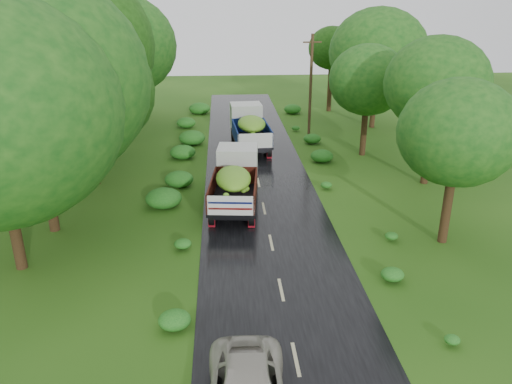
{
  "coord_description": "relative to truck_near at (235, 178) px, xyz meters",
  "views": [
    {
      "loc": [
        -2.14,
        -12.59,
        10.74
      ],
      "look_at": [
        -0.56,
        10.18,
        1.7
      ],
      "focal_mm": 35.0,
      "sensor_mm": 36.0,
      "label": 1
    }
  ],
  "objects": [
    {
      "name": "utility_pole",
      "position": [
        6.21,
        12.86,
        2.61
      ],
      "size": [
        1.42,
        0.24,
        8.08
      ],
      "rotation": [
        0.0,
        0.0,
        0.1
      ],
      "color": "#382616",
      "rests_on": "ground"
    },
    {
      "name": "shrubs",
      "position": [
        1.5,
        1.34,
        -1.19
      ],
      "size": [
        11.9,
        44.0,
        0.7
      ],
      "color": "#145819",
      "rests_on": "ground"
    },
    {
      "name": "road_lines",
      "position": [
        1.5,
        -6.66,
        -1.52
      ],
      "size": [
        0.12,
        69.6,
        0.0
      ],
      "color": "#BFB78C",
      "rests_on": "road"
    },
    {
      "name": "truck_near",
      "position": [
        0.0,
        0.0,
        0.0
      ],
      "size": [
        2.93,
        6.69,
        2.73
      ],
      "rotation": [
        0.0,
        0.0,
        -0.1
      ],
      "color": "black",
      "rests_on": "ground"
    },
    {
      "name": "trees_left",
      "position": [
        -9.2,
        6.54,
        5.24
      ],
      "size": [
        6.6,
        33.1,
        9.83
      ],
      "color": "black",
      "rests_on": "ground"
    },
    {
      "name": "road",
      "position": [
        1.5,
        -7.66,
        -1.53
      ],
      "size": [
        6.5,
        80.0,
        0.02
      ],
      "primitive_type": "cube",
      "color": "black",
      "rests_on": "ground"
    },
    {
      "name": "truck_far",
      "position": [
        1.37,
        11.07,
        0.09
      ],
      "size": [
        2.84,
        6.99,
        2.88
      ],
      "rotation": [
        0.0,
        0.0,
        0.06
      ],
      "color": "black",
      "rests_on": "ground"
    },
    {
      "name": "trees_right",
      "position": [
        10.89,
        9.57,
        4.24
      ],
      "size": [
        6.64,
        31.3,
        8.1
      ],
      "color": "black",
      "rests_on": "ground"
    },
    {
      "name": "ground",
      "position": [
        1.5,
        -12.66,
        -1.54
      ],
      "size": [
        120.0,
        120.0,
        0.0
      ],
      "primitive_type": "plane",
      "color": "#1C440E",
      "rests_on": "ground"
    }
  ]
}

